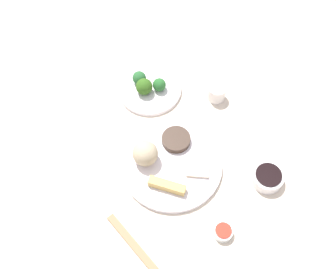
% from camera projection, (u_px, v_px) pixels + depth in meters
% --- Properties ---
extents(tabletop, '(2.20, 2.20, 0.02)m').
position_uv_depth(tabletop, '(189.00, 166.00, 1.19)').
color(tabletop, beige).
rests_on(tabletop, ground).
extents(main_plate, '(0.30, 0.30, 0.02)m').
position_uv_depth(main_plate, '(172.00, 165.00, 1.17)').
color(main_plate, white).
rests_on(main_plate, tabletop).
extents(rice_scoop, '(0.07, 0.07, 0.07)m').
position_uv_depth(rice_scoop, '(145.00, 153.00, 1.14)').
color(rice_scoop, tan).
rests_on(rice_scoop, main_plate).
extents(spring_roll, '(0.05, 0.11, 0.03)m').
position_uv_depth(spring_roll, '(167.00, 186.00, 1.11)').
color(spring_roll, tan).
rests_on(spring_roll, main_plate).
extents(crab_rangoon_wonton, '(0.07, 0.07, 0.01)m').
position_uv_depth(crab_rangoon_wonton, '(198.00, 167.00, 1.15)').
color(crab_rangoon_wonton, beige).
rests_on(crab_rangoon_wonton, main_plate).
extents(stir_fry_heap, '(0.09, 0.09, 0.02)m').
position_uv_depth(stir_fry_heap, '(176.00, 140.00, 1.19)').
color(stir_fry_heap, '#3E2E23').
rests_on(stir_fry_heap, main_plate).
extents(broccoli_plate, '(0.21, 0.21, 0.01)m').
position_uv_depth(broccoli_plate, '(150.00, 89.00, 1.31)').
color(broccoli_plate, white).
rests_on(broccoli_plate, tabletop).
extents(broccoli_floret_0, '(0.05, 0.05, 0.05)m').
position_uv_depth(broccoli_floret_0, '(144.00, 87.00, 1.28)').
color(broccoli_floret_0, '#33601B').
rests_on(broccoli_floret_0, broccoli_plate).
extents(broccoli_floret_1, '(0.04, 0.04, 0.04)m').
position_uv_depth(broccoli_floret_1, '(159.00, 85.00, 1.29)').
color(broccoli_floret_1, '#28672B').
rests_on(broccoli_floret_1, broccoli_plate).
extents(broccoli_floret_2, '(0.04, 0.04, 0.04)m').
position_uv_depth(broccoli_floret_2, '(139.00, 78.00, 1.30)').
color(broccoli_floret_2, '#296330').
rests_on(broccoli_floret_2, broccoli_plate).
extents(soy_sauce_bowl, '(0.09, 0.09, 0.03)m').
position_uv_depth(soy_sauce_bowl, '(267.00, 178.00, 1.14)').
color(soy_sauce_bowl, white).
rests_on(soy_sauce_bowl, tabletop).
extents(soy_sauce_bowl_liquid, '(0.07, 0.07, 0.00)m').
position_uv_depth(soy_sauce_bowl_liquid, '(269.00, 175.00, 1.12)').
color(soy_sauce_bowl_liquid, black).
rests_on(soy_sauce_bowl_liquid, soy_sauce_bowl).
extents(sauce_ramekin_sweet_and_sour, '(0.05, 0.05, 0.02)m').
position_uv_depth(sauce_ramekin_sweet_and_sour, '(223.00, 232.00, 1.06)').
color(sauce_ramekin_sweet_and_sour, white).
rests_on(sauce_ramekin_sweet_and_sour, tabletop).
extents(sauce_ramekin_sweet_and_sour_liquid, '(0.04, 0.04, 0.00)m').
position_uv_depth(sauce_ramekin_sweet_and_sour_liquid, '(223.00, 230.00, 1.05)').
color(sauce_ramekin_sweet_and_sour_liquid, red).
rests_on(sauce_ramekin_sweet_and_sour_liquid, sauce_ramekin_sweet_and_sour).
extents(teacup, '(0.06, 0.06, 0.05)m').
position_uv_depth(teacup, '(217.00, 93.00, 1.28)').
color(teacup, white).
rests_on(teacup, tabletop).
extents(chopsticks_pair, '(0.17, 0.18, 0.01)m').
position_uv_depth(chopsticks_pair, '(136.00, 247.00, 1.05)').
color(chopsticks_pair, '#9D764E').
rests_on(chopsticks_pair, tabletop).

